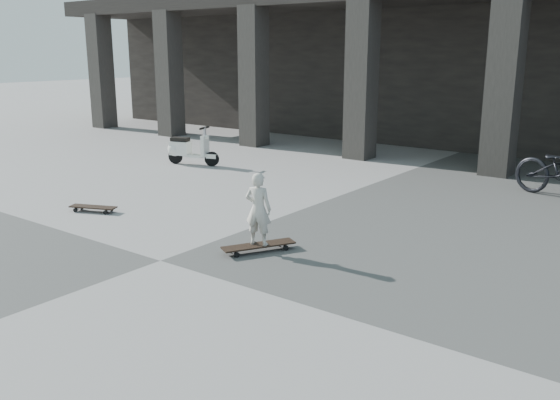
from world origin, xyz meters
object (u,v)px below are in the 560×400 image
Objects in this scene: longboard at (259,246)px; skateboard_spare at (93,208)px; child at (258,209)px; scooter at (185,149)px.

skateboard_spare is (-3.66, -0.11, -0.01)m from longboard.
longboard is 1.01× the size of child.
scooter is at bearing 92.69° from skateboard_spare.
skateboard_spare is 0.64× the size of scooter.
child is (3.66, 0.11, 0.54)m from skateboard_spare.
longboard reaches higher than skateboard_spare.
scooter is (-1.98, 4.14, 0.30)m from skateboard_spare.
longboard is 6.93m from scooter.
skateboard_spare is 0.83× the size of child.
child reaches higher than longboard.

